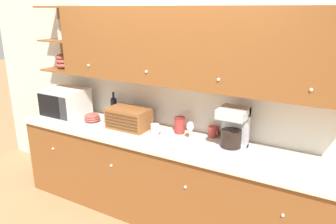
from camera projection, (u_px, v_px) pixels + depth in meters
ground_plane at (178, 200)px, 3.90m from camera, size 24.00×24.00×0.00m
wall_back at (180, 94)px, 3.53m from camera, size 5.82×0.06×2.60m
counter_unit at (163, 177)px, 3.49m from camera, size 3.44×0.69×0.92m
backsplash_panel at (178, 104)px, 3.54m from camera, size 3.42×0.01×0.53m
upper_cabinets at (185, 47)px, 3.12m from camera, size 3.42×0.38×0.75m
microwave at (65, 103)px, 3.95m from camera, size 0.49×0.42×0.34m
bowl_stack_on_counter at (92, 118)px, 3.80m from camera, size 0.19×0.19×0.09m
wine_bottle at (114, 107)px, 3.86m from camera, size 0.07×0.07×0.32m
bread_box at (129, 118)px, 3.56m from camera, size 0.46×0.28×0.23m
mug_blue_second at (155, 129)px, 3.42m from camera, size 0.10×0.09×0.10m
storage_canister at (180, 125)px, 3.43m from camera, size 0.11×0.11×0.17m
wine_glass at (190, 127)px, 3.26m from camera, size 0.08×0.08×0.18m
mug at (213, 132)px, 3.34m from camera, size 0.11×0.10×0.11m
coffee_maker at (233, 128)px, 3.03m from camera, size 0.26×0.26×0.40m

